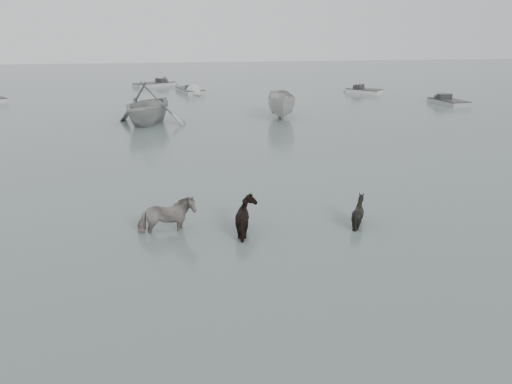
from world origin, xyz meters
TOP-DOWN VIEW (x-y plane):
  - ground at (0.00, 0.00)m, footprint 140.00×140.00m
  - pony_pinto at (-2.01, -0.45)m, footprint 1.83×1.02m
  - pony_dark at (0.46, -0.84)m, footprint 1.46×1.58m
  - pony_black at (3.98, -0.70)m, footprint 1.32×1.25m
  - rowboat_trail at (-3.41, 17.32)m, footprint 6.36×6.73m
  - boat_small at (5.36, 18.19)m, footprint 2.52×5.08m
  - skiff_port at (19.51, 21.91)m, footprint 2.31×4.75m
  - skiff_mid at (-0.43, 32.16)m, footprint 3.08×5.92m
  - skiff_star at (15.36, 29.37)m, footprint 4.19×4.11m
  - skiff_far at (-3.87, 37.53)m, footprint 5.66×4.39m

SIDE VIEW (x-z plane):
  - ground at x=0.00m, z-range 0.00..0.00m
  - skiff_port at x=19.51m, z-range 0.00..0.75m
  - skiff_mid at x=-0.43m, z-range 0.00..0.75m
  - skiff_star at x=15.36m, z-range 0.00..0.75m
  - skiff_far at x=-3.87m, z-range 0.00..0.75m
  - pony_black at x=3.98m, z-range 0.00..1.16m
  - pony_dark at x=0.46m, z-range 0.00..1.32m
  - pony_pinto at x=-2.01m, z-range 0.00..1.47m
  - boat_small at x=5.36m, z-range 0.00..1.88m
  - rowboat_trail at x=-3.41m, z-range 0.00..2.80m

